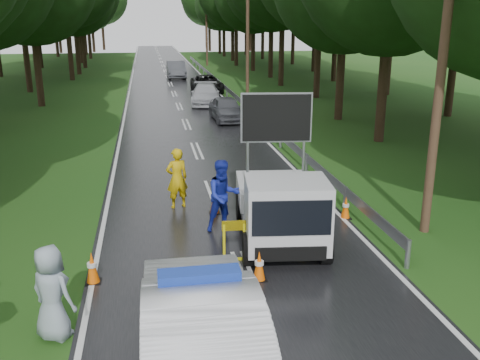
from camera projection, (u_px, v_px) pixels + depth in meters
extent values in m
plane|color=#1C4D16|center=(248.00, 281.00, 11.66)|extent=(160.00, 160.00, 0.00)
cube|color=black|center=(174.00, 94.00, 39.92)|extent=(7.00, 140.00, 0.02)
cylinder|color=gray|center=(408.00, 254.00, 12.16)|extent=(0.12, 0.12, 0.70)
cube|color=gray|center=(223.00, 86.00, 40.37)|extent=(0.05, 60.00, 0.30)
cylinder|color=#473021|center=(445.00, 40.00, 12.93)|extent=(0.24, 0.24, 10.00)
cylinder|color=#473021|center=(248.00, 25.00, 37.43)|extent=(0.24, 0.24, 10.00)
cylinder|color=#473021|center=(206.00, 22.00, 61.93)|extent=(0.24, 0.24, 10.00)
imported|color=silver|center=(201.00, 328.00, 8.39)|extent=(1.82, 5.11, 1.68)
cube|color=#1938A5|center=(199.00, 275.00, 8.12)|extent=(1.26, 0.36, 0.17)
cube|color=gray|center=(277.00, 215.00, 14.12)|extent=(2.32, 4.13, 0.23)
cube|color=silver|center=(273.00, 190.00, 14.91)|extent=(2.22, 2.46, 0.52)
cube|color=silver|center=(287.00, 214.00, 12.32)|extent=(2.04, 1.71, 1.60)
cube|color=black|center=(292.00, 218.00, 11.53)|extent=(1.73, 0.24, 0.80)
cube|color=black|center=(276.00, 118.00, 13.93)|extent=(1.79, 0.32, 1.22)
cylinder|color=black|center=(249.00, 249.00, 12.32)|extent=(0.35, 0.81, 0.79)
cylinder|color=black|center=(325.00, 247.00, 12.41)|extent=(0.35, 0.81, 0.79)
cylinder|color=black|center=(241.00, 205.00, 15.19)|extent=(0.35, 0.81, 0.79)
cylinder|color=black|center=(303.00, 204.00, 15.28)|extent=(0.35, 0.81, 0.79)
cube|color=yellow|center=(224.00, 243.00, 12.46)|extent=(0.06, 0.06, 0.94)
cube|color=yellow|center=(244.00, 242.00, 12.51)|extent=(0.06, 0.06, 0.94)
cube|color=yellow|center=(303.00, 239.00, 12.67)|extent=(0.06, 0.06, 0.94)
cube|color=yellow|center=(323.00, 238.00, 12.72)|extent=(0.06, 0.06, 0.94)
cube|color=#F2CC00|center=(274.00, 224.00, 12.47)|extent=(2.45, 0.18, 0.24)
imported|color=gold|center=(177.00, 178.00, 15.90)|extent=(0.77, 0.61, 1.84)
imported|color=#18259E|center=(224.00, 196.00, 14.18)|extent=(1.09, 0.93, 1.95)
imported|color=#8A99A5|center=(52.00, 293.00, 9.37)|extent=(1.03, 0.96, 1.77)
imported|color=#44464D|center=(226.00, 109.00, 29.50)|extent=(1.74, 3.95, 1.32)
imported|color=#ADAEB5|center=(205.00, 94.00, 35.07)|extent=(2.32, 4.66, 1.30)
imported|color=black|center=(207.00, 84.00, 40.86)|extent=(2.28, 4.65, 1.27)
imported|color=#414349|center=(176.00, 70.00, 50.18)|extent=(1.70, 4.76, 1.57)
cube|color=black|center=(259.00, 280.00, 11.69)|extent=(0.33, 0.33, 0.03)
cone|color=#FF6208|center=(259.00, 265.00, 11.59)|extent=(0.27, 0.27, 0.68)
cube|color=black|center=(215.00, 213.00, 15.66)|extent=(0.33, 0.33, 0.03)
cone|color=#FF6208|center=(214.00, 202.00, 15.55)|extent=(0.27, 0.27, 0.69)
cube|color=black|center=(94.00, 282.00, 11.58)|extent=(0.34, 0.34, 0.03)
cone|color=#FF6208|center=(92.00, 267.00, 11.48)|extent=(0.28, 0.28, 0.70)
cube|color=black|center=(345.00, 218.00, 15.30)|extent=(0.31, 0.31, 0.03)
cone|color=#FF6208|center=(346.00, 207.00, 15.20)|extent=(0.26, 0.26, 0.64)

